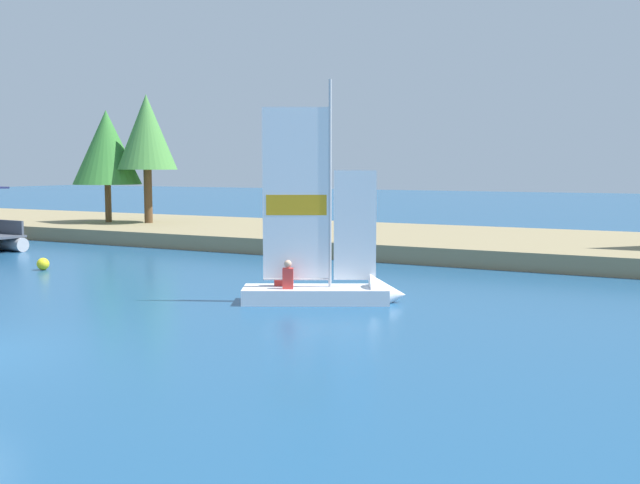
{
  "coord_description": "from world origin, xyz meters",
  "views": [
    {
      "loc": [
        12.86,
        -8.78,
        3.6
      ],
      "look_at": [
        1.82,
        12.26,
        1.2
      ],
      "focal_mm": 41.95,
      "sensor_mm": 36.0,
      "label": 1
    }
  ],
  "objects_px": {
    "shoreline_tree_midleft": "(147,133)",
    "shoreline_tree_left": "(107,148)",
    "sailboat": "(338,284)",
    "channel_buoy": "(43,264)"
  },
  "relations": [
    {
      "from": "shoreline_tree_midleft",
      "to": "sailboat",
      "type": "bearing_deg",
      "value": -36.33
    },
    {
      "from": "shoreline_tree_left",
      "to": "sailboat",
      "type": "xyz_separation_m",
      "value": [
        19.75,
        -12.31,
        -4.12
      ]
    },
    {
      "from": "channel_buoy",
      "to": "shoreline_tree_left",
      "type": "bearing_deg",
      "value": 124.23
    },
    {
      "from": "shoreline_tree_left",
      "to": "channel_buoy",
      "type": "bearing_deg",
      "value": -55.77
    },
    {
      "from": "shoreline_tree_left",
      "to": "channel_buoy",
      "type": "distance_m",
      "value": 14.59
    },
    {
      "from": "shoreline_tree_left",
      "to": "channel_buoy",
      "type": "xyz_separation_m",
      "value": [
        7.83,
        -11.5,
        -4.4
      ]
    },
    {
      "from": "shoreline_tree_midleft",
      "to": "shoreline_tree_left",
      "type": "bearing_deg",
      "value": -166.44
    },
    {
      "from": "shoreline_tree_left",
      "to": "shoreline_tree_midleft",
      "type": "bearing_deg",
      "value": 13.56
    },
    {
      "from": "shoreline_tree_midleft",
      "to": "channel_buoy",
      "type": "bearing_deg",
      "value": -65.25
    },
    {
      "from": "shoreline_tree_midleft",
      "to": "channel_buoy",
      "type": "distance_m",
      "value": 14.23
    }
  ]
}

